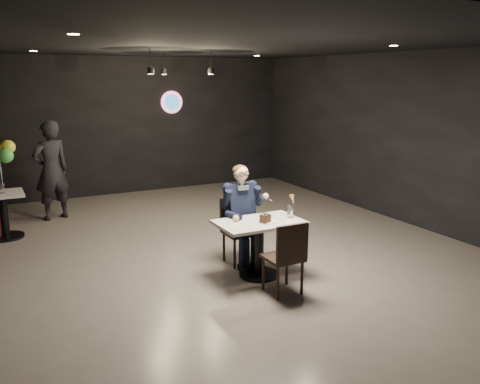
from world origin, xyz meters
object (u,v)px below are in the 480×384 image
balloon_vase (1,188)px  chair_near (283,256)px  main_table (259,249)px  passerby (51,170)px  sundae_glass (290,211)px  seated_man (240,213)px  side_table (4,214)px  chair_far (240,231)px

balloon_vase → chair_near: bearing=-53.5°
main_table → passerby: bearing=115.8°
main_table → sundae_glass: 0.64m
seated_man → side_table: 4.00m
main_table → side_table: size_ratio=1.36×
chair_near → seated_man: (0.00, 1.13, 0.26)m
chair_near → main_table: bearing=90.1°
main_table → side_table: (-2.88, 3.31, 0.03)m
side_table → passerby: bearing=43.6°
sundae_glass → side_table: bearing=135.0°
sundae_glass → side_table: 4.73m
chair_far → seated_man: seated_man is taller
seated_man → passerby: bearing=119.2°
chair_near → seated_man: size_ratio=0.64×
chair_far → side_table: bearing=136.2°
chair_near → passerby: passerby is taller
chair_far → passerby: size_ratio=0.51×
chair_near → passerby: 5.14m
side_table → passerby: (0.87, 0.83, 0.50)m
chair_far → balloon_vase: size_ratio=6.02×
sundae_glass → side_table: sundae_glass is taller
main_table → chair_near: bearing=-90.0°
seated_man → chair_near: bearing=-90.0°
chair_near → balloon_vase: (-2.88, 3.89, 0.37)m
sundae_glass → balloon_vase: 4.71m
seated_man → sundae_glass: 0.74m
main_table → seated_man: bearing=90.0°
main_table → balloon_vase: balloon_vase is taller
chair_near → balloon_vase: chair_near is taller
chair_far → balloon_vase: 4.00m
main_table → chair_near: size_ratio=1.20×
sundae_glass → side_table: size_ratio=0.20×
side_table → passerby: size_ratio=0.44×
chair_far → chair_near: (-0.00, -1.13, 0.00)m
main_table → passerby: 4.63m
main_table → passerby: passerby is taller
chair_near → balloon_vase: 4.85m
side_table → passerby: 1.31m
seated_man → sundae_glass: seated_man is taller
balloon_vase → passerby: passerby is taller
chair_near → seated_man: 1.16m
chair_far → seated_man: (-0.00, 0.00, 0.26)m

